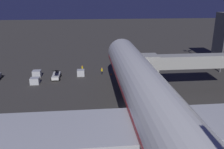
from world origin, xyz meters
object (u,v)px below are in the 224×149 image
Objects in this scene: baggage_container_mid_row at (35,81)px; ground_crew_by_belt_loader at (102,71)px; traffic_cone_nose_port at (129,73)px; belt_loader at (56,75)px; airliner_at_gate at (159,114)px; baggage_container_near_belt at (81,73)px; baggage_container_far_row at (37,74)px; jet_bridge at (181,62)px; ground_crew_marshaller_fwd at (82,69)px; traffic_cone_nose_starboard at (111,74)px.

baggage_container_mid_row is 15.86m from ground_crew_by_belt_loader.
baggage_container_mid_row is 3.43× the size of traffic_cone_nose_port.
traffic_cone_nose_port is (-17.42, -1.32, -0.57)m from belt_loader.
baggage_container_near_belt is (9.55, -32.05, -5.30)m from airliner_at_gate.
belt_loader is at bearing 159.06° from baggage_container_far_row.
jet_bridge is 10.35× the size of ground_crew_marshaller_fwd.
baggage_container_near_belt is 0.92× the size of baggage_container_mid_row.
airliner_at_gate is at bearing 86.06° from traffic_cone_nose_port.
baggage_container_mid_row is at bearing 18.56° from ground_crew_by_belt_loader.
jet_bridge reaches higher than ground_crew_by_belt_loader.
ground_crew_by_belt_loader is at bearing 156.80° from ground_crew_marshaller_fwd.
ground_crew_marshaller_fwd reaches higher than baggage_container_far_row.
baggage_container_near_belt is 10.90m from baggage_container_mid_row.
baggage_container_near_belt is at bearing -0.67° from traffic_cone_nose_port.
ground_crew_by_belt_loader is (14.92, -11.97, -5.17)m from jet_bridge.
airliner_at_gate is at bearing 104.91° from ground_crew_marshaller_fwd.
belt_loader is (15.22, -30.60, -5.22)m from airliner_at_gate.
airliner_at_gate is 34.13m from baggage_container_mid_row.
ground_crew_by_belt_loader is at bearing -174.22° from baggage_container_near_belt.
traffic_cone_nose_starboard is (-2.23, 0.66, -0.69)m from ground_crew_by_belt_loader.
baggage_container_far_row is (4.75, -1.82, -0.07)m from belt_loader.
belt_loader is 5.09m from baggage_container_far_row.
baggage_container_mid_row is 1.00× the size of baggage_container_far_row.
traffic_cone_nose_starboard is (-17.78, 0.50, -0.50)m from baggage_container_far_row.
jet_bridge reaches higher than traffic_cone_nose_port.
baggage_container_near_belt is at bearing -165.64° from belt_loader.
belt_loader is at bearing 5.77° from traffic_cone_nose_starboard.
baggage_container_near_belt is at bearing 177.99° from baggage_container_far_row.
belt_loader is at bearing -21.25° from jet_bridge.
belt_loader is 17.48m from traffic_cone_nose_port.
airliner_at_gate is at bearing 125.27° from baggage_container_mid_row.
baggage_container_mid_row is (9.92, 4.53, -0.06)m from baggage_container_near_belt.
belt_loader reaches higher than baggage_container_near_belt.
baggage_container_mid_row is 1.02× the size of ground_crew_marshaller_fwd.
traffic_cone_nose_port is at bearing 180.00° from traffic_cone_nose_starboard.
ground_crew_by_belt_loader is 3.18× the size of traffic_cone_nose_starboard.
belt_loader is 4.20× the size of ground_crew_marshaller_fwd.
ground_crew_marshaller_fwd is at bearing -168.42° from baggage_container_far_row.
baggage_container_mid_row is at bearing -54.73° from airliner_at_gate.
belt_loader is 7.23m from ground_crew_marshaller_fwd.
airliner_at_gate is 32.51m from traffic_cone_nose_port.
baggage_container_far_row is at bearing -1.62° from traffic_cone_nose_starboard.
baggage_container_near_belt is 3.17× the size of traffic_cone_nose_port.
traffic_cone_nose_port is at bearing 166.66° from ground_crew_marshaller_fwd.
jet_bridge is 28.09m from belt_loader.
baggage_container_near_belt is 10.44m from baggage_container_far_row.
baggage_container_near_belt is 3.17× the size of traffic_cone_nose_starboard.
ground_crew_marshaller_fwd reaches higher than ground_crew_by_belt_loader.
airliner_at_gate is at bearing 97.75° from ground_crew_by_belt_loader.
jet_bridge reaches higher than baggage_container_mid_row.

